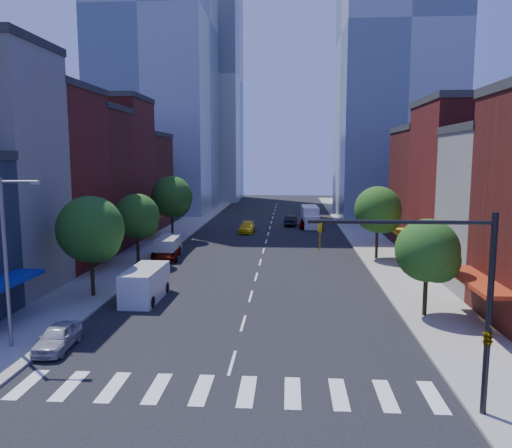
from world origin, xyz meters
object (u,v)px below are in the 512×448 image
Objects in this scene: parked_car_front at (58,337)px; box_truck at (310,217)px; cargo_van_near at (145,284)px; traffic_car_far at (307,223)px; taxi at (247,227)px; parked_car_third at (166,252)px; cargo_van_far at (168,248)px; traffic_car_oncoming at (291,221)px; parked_car_rear at (167,253)px; parked_car_second at (143,271)px.

box_truck is at bearing 69.19° from parked_car_front.
traffic_car_far is at bearing 72.20° from cargo_van_near.
taxi is 9.47m from traffic_car_far.
traffic_car_far is (14.79, 46.71, 0.13)m from parked_car_front.
box_truck reaches higher than taxi.
cargo_van_far reaches higher than parked_car_third.
cargo_van_near is at bearing 81.45° from traffic_car_oncoming.
parked_car_third is 1.12× the size of taxi.
parked_car_rear is at bearing -94.27° from cargo_van_far.
box_truck is at bearing 53.72° from parked_car_rear.
parked_car_third is 1.06× the size of cargo_van_far.
parked_car_front is at bearing 81.95° from traffic_car_oncoming.
box_truck is at bearing -114.08° from traffic_car_far.
parked_car_front reaches higher than parked_car_second.
box_truck reaches higher than parked_car_second.
cargo_van_near reaches higher than traffic_car_far.
parked_car_second is 0.78× the size of cargo_van_far.
cargo_van_far reaches higher than parked_car_rear.
traffic_car_far is (12.79, 37.37, -0.36)m from cargo_van_near.
parked_car_front is 0.84× the size of traffic_car_far.
traffic_car_far is at bearing 70.62° from parked_car_second.
parked_car_second is 0.72× the size of cargo_van_near.
cargo_van_far is 28.01m from traffic_car_oncoming.
cargo_van_far reaches higher than taxi.
taxi is (6.59, 18.22, 0.04)m from parked_car_rear.
taxi is 1.08× the size of traffic_car_oncoming.
cargo_van_near is 40.68m from box_truck.
cargo_van_near is 39.50m from traffic_car_far.
taxi is at bearing 83.09° from cargo_van_near.
cargo_van_near is 41.36m from traffic_car_oncoming.
cargo_van_far is (-1.99, 14.95, -0.10)m from cargo_van_near.
parked_car_front is 15.77m from parked_car_second.
traffic_car_oncoming reaches higher than parked_car_second.
traffic_car_far is at bearing 53.21° from cargo_van_far.
cargo_van_far is at bearing 69.65° from traffic_car_oncoming.
parked_car_rear is at bearing 83.12° from parked_car_third.
cargo_van_near is (2.00, -6.42, 0.50)m from parked_car_second.
parked_car_front is at bearing -98.01° from taxi.
traffic_car_far is 1.35m from box_truck.
traffic_car_far is (14.79, 30.94, 0.14)m from parked_car_second.
traffic_car_far is at bearing 50.47° from parked_car_third.
parked_car_third reaches higher than taxi.
parked_car_front is at bearing -100.97° from cargo_van_near.
parked_car_third is 1.16× the size of traffic_car_far.
box_truck reaches higher than cargo_van_near.
traffic_car_oncoming is (5.94, 7.36, 0.04)m from taxi.
cargo_van_far is at bearing 85.37° from parked_car_rear.
cargo_van_near is at bearing 74.89° from parked_car_front.
parked_car_second is at bearing -93.76° from parked_car_rear.
parked_car_second is (0.00, 15.77, -0.01)m from parked_car_front.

